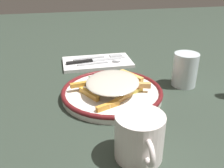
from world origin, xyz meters
The scene contains 9 objects.
ground_plane centered at (0.00, 0.00, 0.00)m, with size 2.60×2.60×0.00m, color #2F3B30.
plate centered at (0.00, 0.00, 0.01)m, with size 0.26×0.26×0.02m.
fries_heap centered at (0.00, 0.00, 0.04)m, with size 0.21×0.20×0.04m.
napkin centered at (-0.25, 0.00, 0.01)m, with size 0.13×0.24×0.01m, color silver.
fork centered at (-0.27, 0.01, 0.01)m, with size 0.04×0.18×0.00m.
knife centered at (-0.24, -0.02, 0.01)m, with size 0.05×0.21×0.01m.
spoon centered at (-0.22, 0.03, 0.01)m, with size 0.03×0.15×0.01m.
water_glass centered at (-0.03, 0.22, 0.05)m, with size 0.07×0.07×0.09m, color silver.
coffee_mug centered at (0.23, 0.00, 0.04)m, with size 0.11×0.09×0.09m.
Camera 1 is at (0.57, -0.12, 0.32)m, focal length 40.40 mm.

